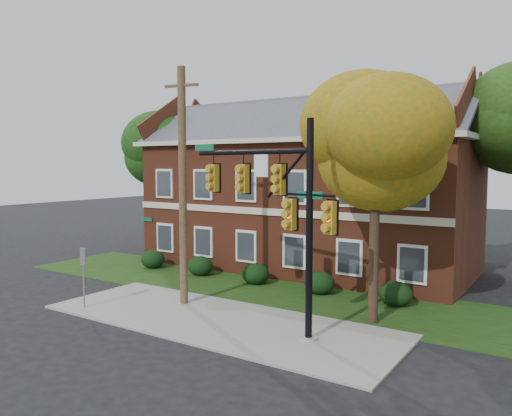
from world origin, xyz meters
The scene contains 15 objects.
ground centered at (0.00, 0.00, 0.00)m, with size 120.00×120.00×0.00m, color black.
sidewalk centered at (0.00, 1.00, 0.04)m, with size 14.00×5.00×0.08m, color gray.
grass_strip centered at (0.00, 6.00, 0.02)m, with size 30.00×6.00×0.04m, color #193811.
apartment_building centered at (-2.00, 11.95, 4.99)m, with size 18.80×8.80×9.74m.
hedge_far_left centered at (-9.00, 6.70, 0.53)m, with size 1.40×1.26×1.05m, color black.
hedge_left centered at (-5.50, 6.70, 0.53)m, with size 1.40×1.26×1.05m, color black.
hedge_center centered at (-2.00, 6.70, 0.53)m, with size 1.40×1.26×1.05m, color black.
hedge_right centered at (1.50, 6.70, 0.53)m, with size 1.40×1.26×1.05m, color black.
hedge_far_right centered at (5.00, 6.70, 0.53)m, with size 1.40×1.26×1.05m, color black.
tree_near_right centered at (5.22, 3.87, 6.67)m, with size 4.50×4.25×8.58m.
tree_left_rear centered at (-11.73, 10.84, 6.68)m, with size 5.40×5.10×8.88m.
tree_far_rear centered at (-0.66, 19.79, 8.84)m, with size 6.84×6.46×11.52m.
traffic_signal centered at (2.60, 1.14, 4.58)m, with size 6.56×1.20×7.38m.
utility_pole centered at (-2.50, 2.00, 5.00)m, with size 1.53×0.39×9.86m.
sign_post centered at (-5.50, -0.71, 1.71)m, with size 0.37×0.09×2.51m.
Camera 1 is at (11.31, -13.54, 5.86)m, focal length 35.00 mm.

